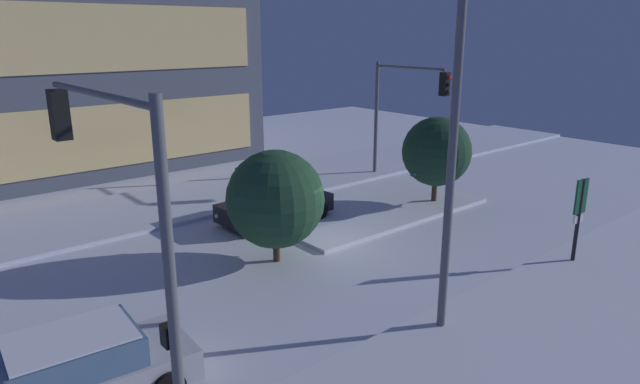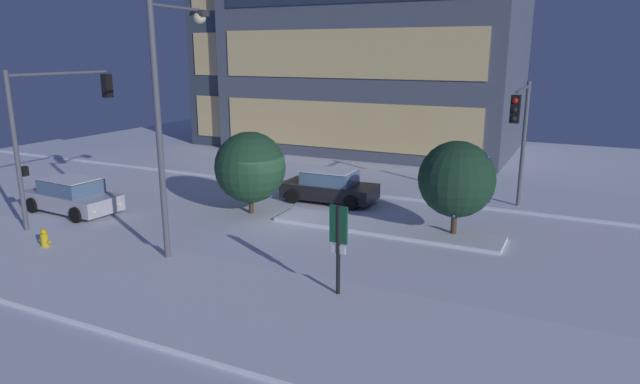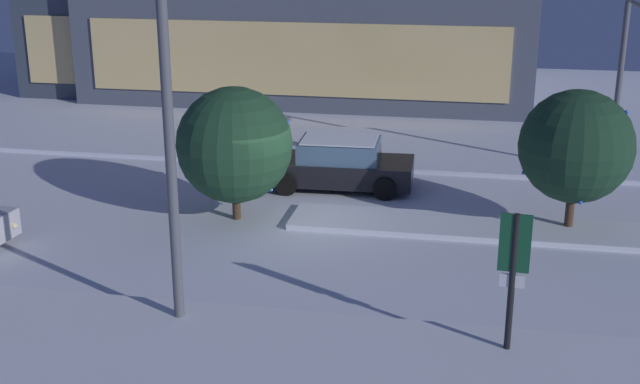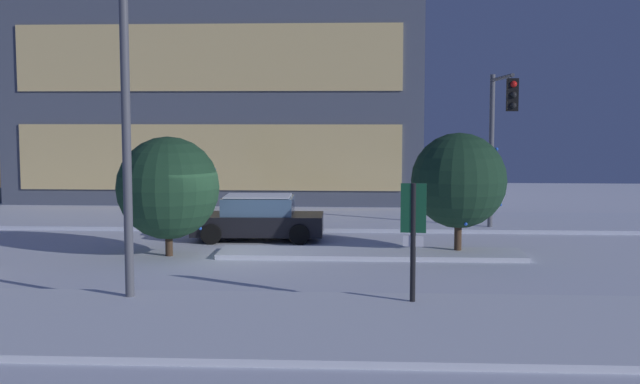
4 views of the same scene
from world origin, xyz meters
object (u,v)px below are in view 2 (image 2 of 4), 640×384
Objects in this scene: fire_hydrant at (45,240)px; decorated_tree_median at (457,179)px; traffic_light_corner_near_left at (57,118)px; decorated_tree_left_of_median at (250,167)px; street_lamp_arched at (171,97)px; parking_info_sign at (338,240)px; car_far at (330,187)px; traffic_light_corner_far_right at (520,126)px; car_near at (72,196)px.

fire_hydrant is 0.22× the size of decorated_tree_median.
traffic_light_corner_near_left is 1.74× the size of decorated_tree_left_of_median.
parking_info_sign is (6.35, -0.91, -3.62)m from street_lamp_arched.
street_lamp_arched is 10.46m from decorated_tree_median.
street_lamp_arched is at bearing -143.97° from decorated_tree_median.
traffic_light_corner_far_right is (8.03, 0.81, 3.20)m from car_far.
street_lamp_arched is (-1.75, -8.39, 4.64)m from car_far.
decorated_tree_median is at bearing -8.26° from parking_info_sign.
car_near is 1.04× the size of car_far.
street_lamp_arched is 10.41× the size of fire_hydrant.
car_far is 1.63× the size of parking_info_sign.
decorated_tree_median is (8.07, 5.87, -3.13)m from street_lamp_arched.
decorated_tree_median is at bearing -58.99° from street_lamp_arched.
street_lamp_arched reaches higher than decorated_tree_left_of_median.
parking_info_sign is 9.18m from decorated_tree_left_of_median.
traffic_light_corner_near_left is at bearing 128.16° from fire_hydrant.
fire_hydrant is at bearing -141.84° from traffic_light_corner_near_left.
traffic_light_corner_near_left is at bearing -45.62° from car_near.
fire_hydrant is at bearing -148.35° from decorated_tree_median.
car_near is at bearing 84.35° from parking_info_sign.
decorated_tree_left_of_median is (6.25, 4.20, -2.22)m from traffic_light_corner_near_left.
traffic_light_corner_far_right is at bearing -63.62° from traffic_light_corner_near_left.
traffic_light_corner_near_left is 1.69× the size of decorated_tree_median.
car_far reaches higher than fire_hydrant.
street_lamp_arched is (6.73, -1.00, 1.11)m from traffic_light_corner_near_left.
traffic_light_corner_far_right is at bearing 21.23° from decorated_tree_left_of_median.
traffic_light_corner_far_right is 10.89m from parking_info_sign.
fire_hydrant is (2.25, -2.87, -3.86)m from traffic_light_corner_near_left.
traffic_light_corner_near_left reaches higher than car_near.
decorated_tree_left_of_median is (-0.49, 5.21, -3.34)m from street_lamp_arched.
decorated_tree_left_of_median reaches higher than car_near.
decorated_tree_median is 1.03× the size of decorated_tree_left_of_median.
car_near is 1.69× the size of parking_info_sign.
traffic_light_corner_near_left is 15.72m from decorated_tree_median.
traffic_light_corner_far_right is 1.53× the size of decorated_tree_median.
traffic_light_corner_near_left is 2.26× the size of parking_info_sign.
street_lamp_arched reaches higher than fire_hydrant.
decorated_tree_left_of_median is (-10.27, -3.99, -1.89)m from traffic_light_corner_far_right.
traffic_light_corner_far_right is at bearing -12.75° from parking_info_sign.
parking_info_sign is at bearing -7.45° from car_near.
car_far is at bearing 32.31° from parking_info_sign.
traffic_light_corner_far_right is 4.10m from decorated_tree_median.
traffic_light_corner_near_left reaches higher than decorated_tree_median.
traffic_light_corner_near_left is 5.31m from fire_hydrant.
car_far is 1.26× the size of decorated_tree_left_of_median.
decorated_tree_left_of_median is at bearing 60.55° from fire_hydrant.
decorated_tree_left_of_median reaches higher than fire_hydrant.
decorated_tree_median is (14.81, 4.87, -2.02)m from traffic_light_corner_near_left.
street_lamp_arched is (7.53, -1.95, 4.64)m from car_near.
parking_info_sign is at bearing -18.73° from traffic_light_corner_far_right.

